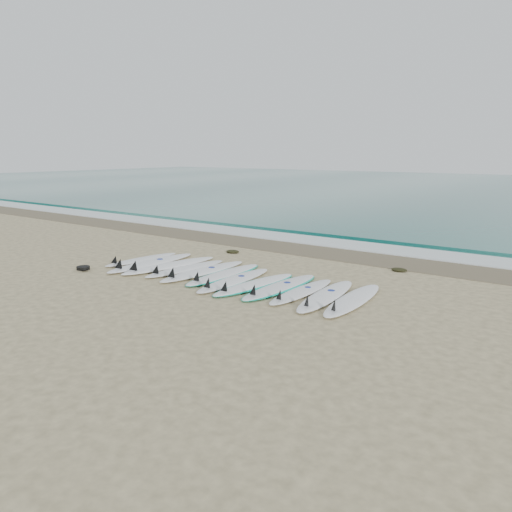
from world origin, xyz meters
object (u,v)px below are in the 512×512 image
Objects in this scene: surfboard_11 at (352,300)px; leash_coil at (83,268)px; surfboard_0 at (140,259)px; surfboard_6 at (233,280)px.

leash_coil is (-6.56, -1.42, -0.01)m from surfboard_11.
surfboard_0 is 0.88× the size of surfboard_6.
surfboard_11 is at bearing 12.17° from leash_coil.
surfboard_0 is at bearing 175.05° from surfboard_11.
surfboard_11 reaches higher than leash_coil.
surfboard_6 is at bearing 0.32° from surfboard_0.
surfboard_6 is at bearing 179.56° from surfboard_11.
surfboard_6 reaches higher than surfboard_0.
leash_coil is (-3.75, -1.23, -0.01)m from surfboard_6.
surfboard_0 is at bearing 76.09° from leash_coil.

